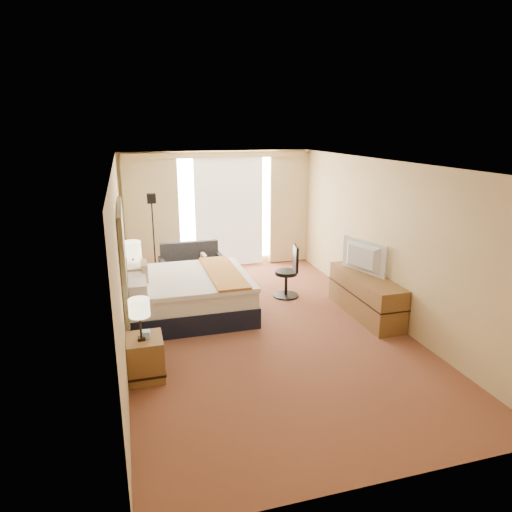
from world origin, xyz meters
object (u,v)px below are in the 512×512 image
object	(u,v)px
desk_chair	(289,274)
lamp_left	(139,309)
nightstand_left	(146,358)
floor_lamp	(153,220)
lamp_right	(132,250)
media_dresser	(365,295)
television	(360,257)
loveseat	(192,270)
bed	(188,294)
nightstand_right	(138,292)

from	to	relation	value
desk_chair	lamp_left	xyz separation A→B (m)	(-2.78, -2.28, 0.53)
nightstand_left	lamp_left	world-z (taller)	lamp_left
floor_lamp	lamp_right	bearing A→B (deg)	-109.47
media_dresser	lamp_left	size ratio (longest dim) A/B	3.32
media_dresser	desk_chair	world-z (taller)	desk_chair
lamp_left	television	world-z (taller)	television
media_dresser	loveseat	distance (m)	3.59
nightstand_left	media_dresser	world-z (taller)	media_dresser
nightstand_left	bed	bearing A→B (deg)	66.93
bed	loveseat	distance (m)	1.67
bed	media_dresser	bearing A→B (deg)	-16.39
floor_lamp	lamp_left	bearing A→B (deg)	-96.36
bed	lamp_right	bearing A→B (deg)	144.31
loveseat	lamp_left	world-z (taller)	lamp_left
floor_lamp	lamp_left	world-z (taller)	floor_lamp
bed	floor_lamp	distance (m)	2.14
desk_chair	lamp_left	world-z (taller)	lamp_left
media_dresser	lamp_right	distance (m)	4.09
lamp_right	television	size ratio (longest dim) A/B	0.67
nightstand_left	loveseat	bearing A→B (deg)	72.50
bed	television	bearing A→B (deg)	-13.40
media_dresser	bed	bearing A→B (deg)	163.61
nightstand_left	bed	size ratio (longest dim) A/B	0.27
media_dresser	bed	world-z (taller)	bed
nightstand_left	loveseat	xyz separation A→B (m)	(1.12, 3.54, -0.01)
television	bed	bearing A→B (deg)	58.57
lamp_right	nightstand_right	bearing A→B (deg)	-19.52
nightstand_right	lamp_left	xyz separation A→B (m)	(-0.03, -2.55, 0.69)
floor_lamp	desk_chair	bearing A→B (deg)	-33.21
bed	lamp_right	xyz separation A→B (m)	(-0.86, 0.62, 0.69)
media_dresser	loveseat	bearing A→B (deg)	136.09
media_dresser	floor_lamp	bearing A→B (deg)	140.48
bed	lamp_left	distance (m)	2.21
nightstand_left	lamp_left	xyz separation A→B (m)	(-0.03, -0.05, 0.69)
lamp_left	television	bearing A→B (deg)	19.05
loveseat	lamp_right	world-z (taller)	lamp_right
lamp_right	television	bearing A→B (deg)	-19.28
nightstand_right	lamp_right	bearing A→B (deg)	160.48
television	desk_chair	bearing A→B (deg)	23.63
bed	loveseat	xyz separation A→B (m)	(0.31, 1.64, -0.09)
floor_lamp	desk_chair	distance (m)	2.94
nightstand_right	lamp_right	world-z (taller)	lamp_right
desk_chair	nightstand_left	bearing A→B (deg)	-129.31
nightstand_right	nightstand_left	bearing A→B (deg)	-90.00
loveseat	lamp_left	bearing A→B (deg)	-109.84
bed	lamp_right	world-z (taller)	lamp_right
nightstand_right	lamp_left	size ratio (longest dim) A/B	1.02
bed	desk_chair	world-z (taller)	desk_chair
desk_chair	lamp_left	size ratio (longest dim) A/B	1.82
nightstand_left	floor_lamp	size ratio (longest dim) A/B	0.30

